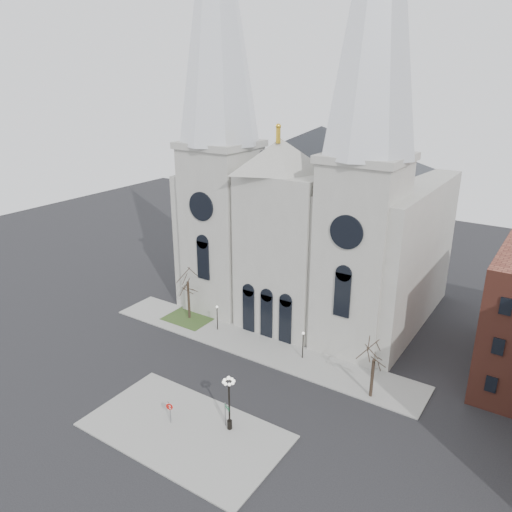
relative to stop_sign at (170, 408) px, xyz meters
The scene contains 13 objects.
ground 5.36m from the stop_sign, 104.34° to the left, with size 160.00×160.00×0.00m, color black.
sidewalk_near 2.37m from the stop_sign, ahead, with size 18.00×10.00×0.14m, color gray.
sidewalk_far 16.06m from the stop_sign, 94.52° to the left, with size 40.00×6.00×0.14m, color gray.
grass_patch 20.96m from the stop_sign, 125.91° to the left, with size 6.00×5.00×0.18m, color #29461E.
cathedral 32.49m from the stop_sign, 92.60° to the left, with size 33.00×26.66×54.00m.
tree_left 21.26m from the stop_sign, 125.91° to the left, with size 3.20×3.20×7.50m.
tree_right 19.76m from the stop_sign, 45.39° to the left, with size 3.20×3.20×6.00m.
ped_lamp_left 17.97m from the stop_sign, 113.84° to the left, with size 0.32×0.32×3.26m.
ped_lamp_right 17.11m from the stop_sign, 73.90° to the left, with size 0.32×0.32×3.26m.
stop_sign is the anchor object (origin of this frame).
globe_lamp 5.81m from the stop_sign, 24.93° to the left, with size 1.21×1.21×5.47m.
one_way_sign 0.40m from the stop_sign, 129.37° to the left, with size 0.79×0.33×1.89m.
street_name_sign 5.09m from the stop_sign, 28.68° to the left, with size 0.72×0.33×2.41m.
Camera 1 is at (28.48, -31.99, 30.06)m, focal length 35.00 mm.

